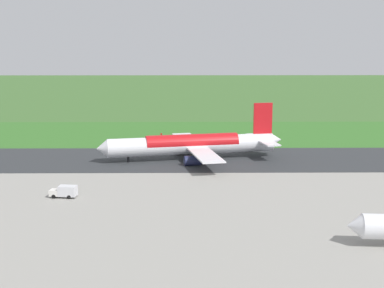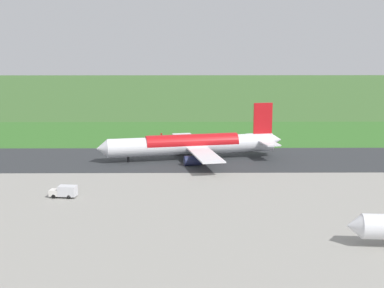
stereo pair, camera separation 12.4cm
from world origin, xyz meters
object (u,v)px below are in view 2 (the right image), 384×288
(service_truck_fuel, at_px, (64,191))
(traffic_cone_orange, at_px, (138,140))
(airliner_main, at_px, (193,144))
(no_stopping_sign, at_px, (161,136))

(service_truck_fuel, relative_size, traffic_cone_orange, 10.96)
(airliner_main, relative_size, traffic_cone_orange, 97.83)
(no_stopping_sign, distance_m, traffic_cone_orange, 8.13)
(service_truck_fuel, relative_size, no_stopping_sign, 2.72)
(service_truck_fuel, xyz_separation_m, traffic_cone_orange, (-9.77, -68.22, -1.13))
(no_stopping_sign, height_order, traffic_cone_orange, no_stopping_sign)
(airliner_main, xyz_separation_m, service_truck_fuel, (28.30, 38.15, -2.95))
(airliner_main, xyz_separation_m, no_stopping_sign, (10.66, -31.81, -3.02))
(traffic_cone_orange, bearing_deg, airliner_main, 121.63)
(no_stopping_sign, bearing_deg, traffic_cone_orange, 12.46)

